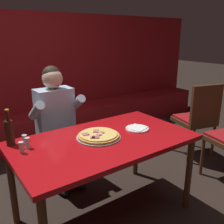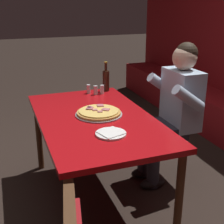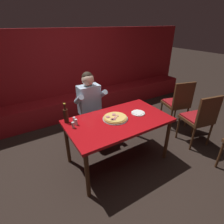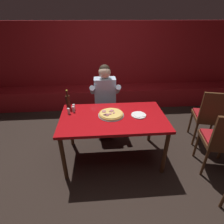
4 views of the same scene
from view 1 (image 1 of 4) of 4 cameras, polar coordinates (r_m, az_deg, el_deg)
ground_plane at (r=2.48m, az=-1.69°, el=-22.23°), size 24.00×24.00×0.00m
booth_wall_panel at (r=3.97m, az=-19.88°, el=7.20°), size 6.80×0.16×1.90m
booth_bench at (r=3.85m, az=-17.43°, el=-3.99°), size 6.46×0.48×0.46m
main_dining_table at (r=2.11m, az=-1.86°, el=-8.01°), size 1.49×0.86×0.75m
pizza at (r=2.09m, az=-3.12°, el=-5.45°), size 0.37×0.37×0.05m
plate_white_paper at (r=2.29m, az=5.80°, el=-3.78°), size 0.21×0.21×0.02m
beer_bottle at (r=2.08m, az=-22.37°, el=-4.22°), size 0.07×0.07×0.29m
shaker_red_pepper_flakes at (r=2.00m, az=-18.72°, el=-6.84°), size 0.04×0.04×0.09m
shaker_black_pepper at (r=2.06m, az=-19.30°, el=-6.20°), size 0.04×0.04×0.09m
shaker_parmesan at (r=1.94m, az=-20.00°, el=-7.75°), size 0.04×0.04×0.09m
diner_seated_blue_shirt at (r=2.68m, az=-12.14°, el=-2.09°), size 0.53×0.53×1.27m
dining_chair_by_booth at (r=3.40m, az=19.16°, el=-0.75°), size 0.54×0.54×1.00m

